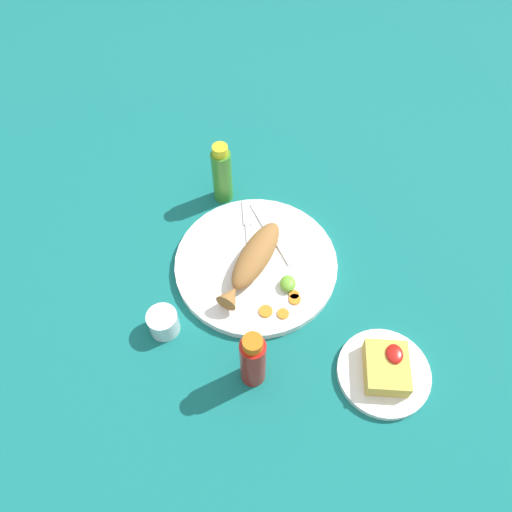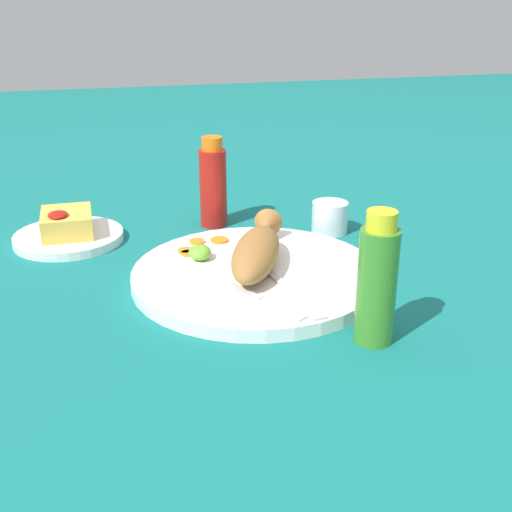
{
  "view_description": "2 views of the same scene",
  "coord_description": "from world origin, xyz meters",
  "px_view_note": "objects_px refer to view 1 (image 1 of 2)",
  "views": [
    {
      "loc": [
        -0.58,
        -0.04,
        0.89
      ],
      "look_at": [
        0.0,
        0.0,
        0.04
      ],
      "focal_mm": 35.0,
      "sensor_mm": 36.0,
      "label": 1
    },
    {
      "loc": [
        0.78,
        -0.21,
        0.37
      ],
      "look_at": [
        0.0,
        0.0,
        0.04
      ],
      "focal_mm": 45.0,
      "sensor_mm": 36.0,
      "label": 2
    }
  ],
  "objects_px": {
    "fork_far": "(269,229)",
    "hot_sauce_bottle_red": "(253,360)",
    "main_plate": "(256,264)",
    "salt_cup": "(164,323)",
    "hot_sauce_bottle_green": "(222,174)",
    "fried_fish": "(253,260)",
    "side_plate_fries": "(383,373)",
    "fork_near": "(248,228)"
  },
  "relations": [
    {
      "from": "hot_sauce_bottle_red",
      "to": "salt_cup",
      "type": "height_order",
      "value": "hot_sauce_bottle_red"
    },
    {
      "from": "hot_sauce_bottle_green",
      "to": "side_plate_fries",
      "type": "distance_m",
      "value": 0.54
    },
    {
      "from": "hot_sauce_bottle_red",
      "to": "salt_cup",
      "type": "relative_size",
      "value": 2.56
    },
    {
      "from": "hot_sauce_bottle_red",
      "to": "hot_sauce_bottle_green",
      "type": "distance_m",
      "value": 0.44
    },
    {
      "from": "hot_sauce_bottle_red",
      "to": "side_plate_fries",
      "type": "height_order",
      "value": "hot_sauce_bottle_red"
    },
    {
      "from": "hot_sauce_bottle_green",
      "to": "side_plate_fries",
      "type": "bearing_deg",
      "value": -140.72
    },
    {
      "from": "hot_sauce_bottle_red",
      "to": "side_plate_fries",
      "type": "bearing_deg",
      "value": -85.9
    },
    {
      "from": "fried_fish",
      "to": "side_plate_fries",
      "type": "relative_size",
      "value": 1.29
    },
    {
      "from": "fried_fish",
      "to": "fork_far",
      "type": "bearing_deg",
      "value": 7.31
    },
    {
      "from": "main_plate",
      "to": "fork_far",
      "type": "relative_size",
      "value": 2.02
    },
    {
      "from": "hot_sauce_bottle_green",
      "to": "main_plate",
      "type": "bearing_deg",
      "value": -155.13
    },
    {
      "from": "fork_near",
      "to": "fork_far",
      "type": "height_order",
      "value": "same"
    },
    {
      "from": "salt_cup",
      "to": "hot_sauce_bottle_green",
      "type": "bearing_deg",
      "value": -12.97
    },
    {
      "from": "salt_cup",
      "to": "fork_near",
      "type": "bearing_deg",
      "value": -30.93
    },
    {
      "from": "main_plate",
      "to": "fork_far",
      "type": "bearing_deg",
      "value": -15.05
    },
    {
      "from": "fried_fish",
      "to": "salt_cup",
      "type": "relative_size",
      "value": 3.73
    },
    {
      "from": "fork_far",
      "to": "hot_sauce_bottle_red",
      "type": "distance_m",
      "value": 0.33
    },
    {
      "from": "salt_cup",
      "to": "fried_fish",
      "type": "bearing_deg",
      "value": -48.34
    },
    {
      "from": "main_plate",
      "to": "fork_near",
      "type": "height_order",
      "value": "fork_near"
    },
    {
      "from": "fork_far",
      "to": "salt_cup",
      "type": "height_order",
      "value": "salt_cup"
    },
    {
      "from": "fork_far",
      "to": "side_plate_fries",
      "type": "xyz_separation_m",
      "value": [
        -0.31,
        -0.23,
        -0.01
      ]
    },
    {
      "from": "fork_far",
      "to": "side_plate_fries",
      "type": "distance_m",
      "value": 0.39
    },
    {
      "from": "main_plate",
      "to": "fried_fish",
      "type": "xyz_separation_m",
      "value": [
        -0.01,
        0.01,
        0.03
      ]
    },
    {
      "from": "fried_fish",
      "to": "side_plate_fries",
      "type": "height_order",
      "value": "fried_fish"
    },
    {
      "from": "hot_sauce_bottle_green",
      "to": "fried_fish",
      "type": "bearing_deg",
      "value": -157.77
    },
    {
      "from": "fork_near",
      "to": "fork_far",
      "type": "distance_m",
      "value": 0.05
    },
    {
      "from": "fried_fish",
      "to": "fork_far",
      "type": "relative_size",
      "value": 1.31
    },
    {
      "from": "hot_sauce_bottle_red",
      "to": "hot_sauce_bottle_green",
      "type": "bearing_deg",
      "value": 12.85
    },
    {
      "from": "hot_sauce_bottle_red",
      "to": "hot_sauce_bottle_green",
      "type": "relative_size",
      "value": 0.97
    },
    {
      "from": "hot_sauce_bottle_green",
      "to": "salt_cup",
      "type": "bearing_deg",
      "value": 167.03
    },
    {
      "from": "main_plate",
      "to": "hot_sauce_bottle_red",
      "type": "relative_size",
      "value": 2.25
    },
    {
      "from": "fork_near",
      "to": "side_plate_fries",
      "type": "relative_size",
      "value": 1.07
    },
    {
      "from": "fork_near",
      "to": "hot_sauce_bottle_green",
      "type": "relative_size",
      "value": 1.18
    },
    {
      "from": "fork_near",
      "to": "hot_sauce_bottle_green",
      "type": "height_order",
      "value": "hot_sauce_bottle_green"
    },
    {
      "from": "fork_far",
      "to": "hot_sauce_bottle_green",
      "type": "distance_m",
      "value": 0.16
    },
    {
      "from": "hot_sauce_bottle_green",
      "to": "fork_far",
      "type": "bearing_deg",
      "value": -132.94
    },
    {
      "from": "fork_near",
      "to": "salt_cup",
      "type": "relative_size",
      "value": 3.1
    },
    {
      "from": "fried_fish",
      "to": "fork_near",
      "type": "relative_size",
      "value": 1.2
    },
    {
      "from": "main_plate",
      "to": "side_plate_fries",
      "type": "distance_m",
      "value": 0.34
    },
    {
      "from": "fried_fish",
      "to": "hot_sauce_bottle_red",
      "type": "height_order",
      "value": "hot_sauce_bottle_red"
    },
    {
      "from": "fried_fish",
      "to": "hot_sauce_bottle_green",
      "type": "xyz_separation_m",
      "value": [
        0.2,
        0.08,
        0.03
      ]
    },
    {
      "from": "hot_sauce_bottle_green",
      "to": "fork_near",
      "type": "bearing_deg",
      "value": -148.62
    }
  ]
}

